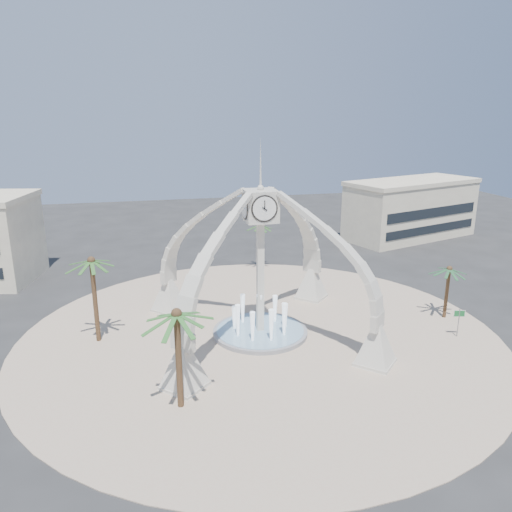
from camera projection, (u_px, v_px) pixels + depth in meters
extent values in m
plane|color=#282828|center=(260.00, 334.00, 42.31)|extent=(140.00, 140.00, 0.00)
cylinder|color=tan|center=(260.00, 334.00, 42.30)|extent=(40.00, 40.00, 0.06)
cube|color=beige|center=(260.00, 280.00, 40.95)|extent=(0.55, 0.55, 9.80)
cube|color=beige|center=(260.00, 206.00, 39.23)|extent=(2.50, 2.50, 2.50)
cone|color=beige|center=(261.00, 164.00, 38.33)|extent=(0.20, 0.20, 4.00)
cylinder|color=white|center=(265.00, 209.00, 38.03)|extent=(1.84, 0.04, 1.84)
pyramid|color=beige|center=(312.00, 283.00, 50.05)|extent=(3.80, 3.80, 3.20)
pyramid|color=beige|center=(169.00, 295.00, 46.89)|extent=(3.80, 3.80, 3.20)
pyramid|color=beige|center=(184.00, 367.00, 33.68)|extent=(3.80, 3.80, 3.20)
pyramid|color=beige|center=(376.00, 345.00, 36.84)|extent=(3.80, 3.80, 3.20)
cylinder|color=gray|center=(260.00, 332.00, 42.26)|extent=(8.00, 8.00, 0.40)
cylinder|color=#7FA5BD|center=(260.00, 330.00, 42.19)|extent=(7.40, 7.40, 0.04)
cone|color=white|center=(260.00, 312.00, 41.75)|extent=(0.60, 0.60, 3.20)
cube|color=beige|center=(411.00, 211.00, 74.06)|extent=(21.49, 13.79, 8.00)
cube|color=beige|center=(413.00, 182.00, 72.86)|extent=(21.87, 14.17, 0.60)
cylinder|color=brown|center=(447.00, 293.00, 45.05)|extent=(0.32, 0.32, 4.82)
cylinder|color=brown|center=(95.00, 301.00, 40.10)|extent=(0.37, 0.37, 7.05)
cylinder|color=brown|center=(260.00, 247.00, 58.82)|extent=(0.32, 0.32, 5.59)
cylinder|color=brown|center=(179.00, 361.00, 31.02)|extent=(0.41, 0.41, 6.53)
cylinder|color=slate|center=(458.00, 323.00, 41.44)|extent=(0.08, 0.08, 2.53)
cube|color=#18622C|center=(459.00, 313.00, 41.20)|extent=(0.84, 0.27, 0.51)
cube|color=white|center=(459.00, 313.00, 41.20)|extent=(0.90, 0.27, 0.58)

